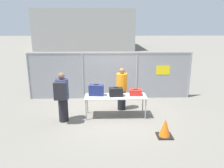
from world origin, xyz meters
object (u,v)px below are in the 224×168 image
Objects in this scene: inspection_table at (116,97)px; suitcase_navy at (96,90)px; security_worker_near at (122,88)px; suitcase_black at (116,92)px; traffic_cone at (165,128)px; utility_trailer at (138,77)px; suitcase_red at (136,92)px; traveler_hooded at (62,96)px.

inspection_table is 0.74m from suitcase_navy.
suitcase_black is at bearing 80.96° from security_worker_near.
suitcase_navy is 0.94× the size of traffic_cone.
suitcase_red is at bearing -99.32° from utility_trailer.
security_worker_near reaches higher than suitcase_red.
suitcase_black reaches higher than traffic_cone.
suitcase_navy is 1.11m from security_worker_near.
suitcase_black is 1.86m from traveler_hooded.
utility_trailer is (1.16, 3.75, -0.46)m from security_worker_near.
traveler_hooded reaches higher than suitcase_navy.
traveler_hooded is (-1.81, -0.42, 0.02)m from suitcase_black.
traffic_cone is (1.13, -2.20, -0.59)m from security_worker_near.
inspection_table is 0.61× the size of utility_trailer.
inspection_table is at bearing 21.15° from traveler_hooded.
suitcase_red is at bearing 112.40° from traffic_cone.
traveler_hooded is at bearing -166.93° from suitcase_black.
traffic_cone is (1.38, -1.54, -0.66)m from suitcase_black.
utility_trailer is at bearing 72.08° from inspection_table.
security_worker_near is at bearing 69.15° from suitcase_black.
traffic_cone is at bearing -90.35° from utility_trailer.
traffic_cone is (2.08, -1.64, -0.70)m from suitcase_navy.
inspection_table is 0.74m from suitcase_red.
utility_trailer is at bearing 72.21° from suitcase_black.
suitcase_black is 0.14× the size of utility_trailer.
suitcase_red is 0.77× the size of traffic_cone.
traveler_hooded is 3.45m from traffic_cone.
inspection_table is at bearing -155.99° from suitcase_black.
traffic_cone is (3.19, -1.12, -0.68)m from traveler_hooded.
inspection_table is 5.01× the size of suitcase_red.
suitcase_red is at bearing -0.35° from suitcase_navy.
suitcase_red reaches higher than utility_trailer.
security_worker_near is (0.25, 0.66, -0.07)m from suitcase_black.
inspection_table reaches higher than traffic_cone.
suitcase_black is 2.17m from traffic_cone.
suitcase_red is at bearing 7.65° from inspection_table.
suitcase_black reaches higher than utility_trailer.
suitcase_black is (0.01, 0.01, 0.20)m from inspection_table.
inspection_table is at bearing -8.68° from suitcase_navy.
utility_trailer is (2.12, 4.31, -0.57)m from suitcase_navy.
suitcase_navy reaches higher than utility_trailer.
traffic_cone is (0.67, -1.63, -0.61)m from suitcase_red.
suitcase_black is at bearing -172.68° from suitcase_red.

